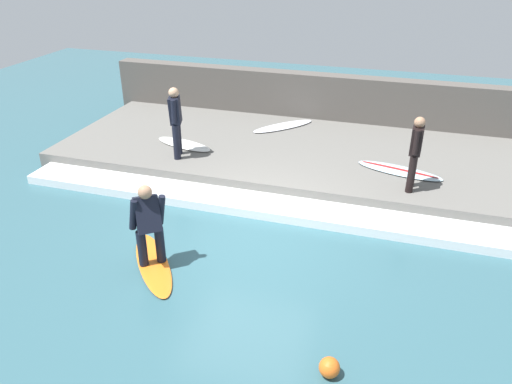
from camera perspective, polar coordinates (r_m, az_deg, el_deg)
ground_plane at (r=9.36m, az=-0.99°, el=-5.28°), size 28.00×28.00×0.00m
concrete_ledge at (r=12.47m, az=4.34°, el=4.35°), size 4.40×11.53×0.37m
back_wall at (r=14.52m, az=6.68°, el=10.20°), size 0.50×12.11×1.61m
wave_foam_crest at (r=10.23m, az=0.95°, el=-1.61°), size 0.83×10.95×0.19m
surfboard_riding at (r=8.81m, az=-11.67°, el=-8.03°), size 1.87×1.61×0.06m
surfer_riding at (r=8.35m, az=-12.21°, el=-3.29°), size 0.58×0.57×1.47m
surfer_waiting_near at (r=11.65m, az=-9.17°, el=8.27°), size 0.54×0.37×1.65m
surfboard_waiting_near at (r=12.59m, az=-8.24°, el=5.45°), size 0.96×1.71×0.06m
surfer_waiting_far at (r=10.42m, az=17.76°, el=4.63°), size 0.52×0.24×1.55m
surfboard_waiting_far at (r=11.47m, az=16.06°, el=2.37°), size 0.99×1.97×0.07m
surfboard_spare at (r=13.70m, az=3.13°, el=7.53°), size 1.70×1.61×0.06m
marker_buoy at (r=6.81m, az=8.38°, el=-19.23°), size 0.27×0.27×0.27m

